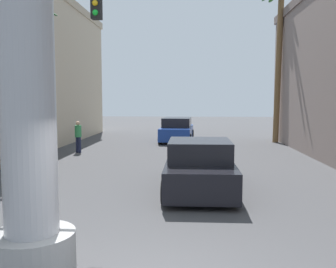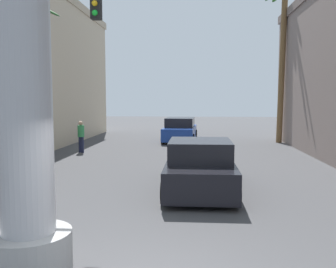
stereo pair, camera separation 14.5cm
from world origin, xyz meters
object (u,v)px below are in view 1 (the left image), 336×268
Objects in this scene: car_lead at (199,167)px; car_far at (177,130)px; palm_tree_far_right at (279,51)px; pedestrian_far_left at (78,134)px; neon_sign_pole at (25,3)px; palm_tree_mid_left at (19,62)px.

car_far is (-1.20, 13.30, 0.03)m from car_lead.
palm_tree_far_right reaches higher than pedestrian_far_left.
pedestrian_far_left is at bearing 104.21° from neon_sign_pole.
car_lead is (2.70, 5.82, -3.48)m from neon_sign_pole.
pedestrian_far_left is (-3.40, 13.43, -3.23)m from neon_sign_pole.
neon_sign_pole is 9.78m from palm_tree_mid_left.
neon_sign_pole is 5.85× the size of pedestrian_far_left.
neon_sign_pole is at bearing -94.50° from car_far.
car_lead is at bearing -111.85° from palm_tree_far_right.
palm_tree_far_right reaches higher than car_far.
car_far is at bearing 95.14° from car_lead.
palm_tree_far_right reaches higher than palm_tree_mid_left.
neon_sign_pole reaches higher than pedestrian_far_left.
palm_tree_mid_left reaches higher than car_lead.
palm_tree_far_right is 13.45m from pedestrian_far_left.
palm_tree_mid_left reaches higher than pedestrian_far_left.
neon_sign_pole is 7.30m from car_lead.
palm_tree_mid_left is at bearing 115.71° from neon_sign_pole.
palm_tree_far_right is (7.92, 18.84, 1.61)m from neon_sign_pole.
neon_sign_pole is at bearing -114.89° from car_lead.
neon_sign_pole is 19.50m from car_far.
neon_sign_pole is 14.23m from pedestrian_far_left.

